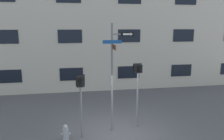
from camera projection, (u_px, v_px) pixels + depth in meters
name	position (u px, v px, depth m)	size (l,w,h in m)	color
ground_plane	(117.00, 134.00, 9.27)	(60.00, 60.00, 0.00)	#515154
street_sign_pole	(114.00, 70.00, 9.08)	(1.31, 1.09, 4.63)	slate
pedestrian_signal_left	(81.00, 89.00, 8.60)	(0.36, 0.40, 2.63)	slate
pedestrian_signal_right	(138.00, 79.00, 9.53)	(0.38, 0.40, 2.91)	slate
fire_hydrant	(66.00, 133.00, 8.68)	(0.39, 0.23, 0.69)	#A5A5A8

